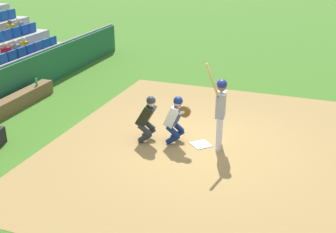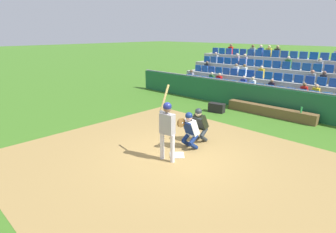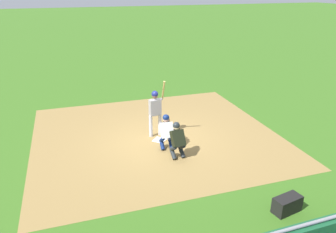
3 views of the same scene
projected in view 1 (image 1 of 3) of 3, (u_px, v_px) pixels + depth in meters
name	position (u px, v px, depth m)	size (l,w,h in m)	color
ground_plane	(201.00, 145.00, 10.67)	(160.00, 160.00, 0.00)	#3C6E20
infield_dirt_patch	(220.00, 148.00, 10.52)	(9.10, 8.42, 0.01)	#9B7B44
home_plate_marker	(201.00, 144.00, 10.66)	(0.44, 0.44, 0.02)	white
batter_at_plate	(220.00, 106.00, 10.10)	(0.58, 0.50, 2.24)	silver
catcher_crouching	(176.00, 117.00, 10.54)	(0.49, 0.72, 1.29)	navy
home_plate_umpire	(148.00, 116.00, 10.66)	(0.48, 0.51, 1.26)	#252C30
dugout_bench	(9.00, 106.00, 12.66)	(4.06, 0.40, 0.44)	brown
water_bottle_on_bench	(36.00, 82.00, 13.70)	(0.07, 0.07, 0.25)	green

